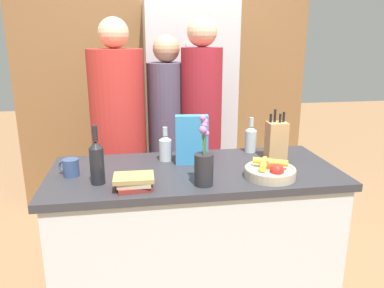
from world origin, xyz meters
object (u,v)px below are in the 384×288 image
(cereal_box, at_px, (192,140))
(bottle_oil, at_px, (165,147))
(bottle_vinegar, at_px, (97,161))
(person_in_blue, at_px, (168,133))
(knife_block, at_px, (276,140))
(refrigerator, at_px, (188,114))
(person_in_red_tee, at_px, (201,126))
(fruit_bowl, at_px, (270,171))
(coffee_mug, at_px, (71,167))
(bottle_wine, at_px, (251,138))
(flower_vase, at_px, (204,165))
(person_at_sink, at_px, (119,131))
(book_stack, at_px, (134,182))

(cereal_box, xyz_separation_m, bottle_oil, (-0.15, 0.08, -0.06))
(bottle_vinegar, distance_m, person_in_blue, 1.00)
(knife_block, bearing_deg, person_in_blue, 131.79)
(refrigerator, relative_size, bottle_oil, 9.41)
(cereal_box, relative_size, person_in_red_tee, 0.16)
(fruit_bowl, relative_size, bottle_vinegar, 0.89)
(coffee_mug, xyz_separation_m, bottle_vinegar, (0.15, -0.13, 0.07))
(fruit_bowl, xyz_separation_m, bottle_wine, (0.04, 0.45, 0.05))
(flower_vase, relative_size, bottle_vinegar, 1.19)
(knife_block, bearing_deg, flower_vase, -145.80)
(cereal_box, xyz_separation_m, bottle_wine, (0.40, 0.17, -0.05))
(refrigerator, relative_size, cereal_box, 6.71)
(bottle_wine, bearing_deg, coffee_mug, -165.88)
(fruit_bowl, distance_m, flower_vase, 0.37)
(bottle_vinegar, relative_size, bottle_wine, 1.33)
(refrigerator, height_order, bottle_oil, refrigerator)
(person_in_blue, bearing_deg, person_in_red_tee, -25.53)
(fruit_bowl, distance_m, bottle_vinegar, 0.88)
(knife_block, height_order, person_in_blue, person_in_blue)
(refrigerator, bearing_deg, knife_block, -74.85)
(knife_block, relative_size, coffee_mug, 2.64)
(refrigerator, bearing_deg, person_in_red_tee, -91.28)
(flower_vase, bearing_deg, person_at_sink, 115.56)
(person_in_red_tee, bearing_deg, knife_block, -62.77)
(knife_block, distance_m, bottle_vinegar, 1.05)
(refrigerator, relative_size, flower_vase, 5.39)
(cereal_box, height_order, person_in_red_tee, person_in_red_tee)
(book_stack, distance_m, bottle_vinegar, 0.22)
(cereal_box, height_order, bottle_vinegar, bottle_vinegar)
(book_stack, bearing_deg, person_in_red_tee, 60.51)
(coffee_mug, bearing_deg, book_stack, -34.98)
(refrigerator, relative_size, person_at_sink, 1.09)
(fruit_bowl, xyz_separation_m, knife_block, (0.14, 0.29, 0.08))
(fruit_bowl, height_order, coffee_mug, fruit_bowl)
(bottle_vinegar, xyz_separation_m, person_in_blue, (0.43, 0.89, -0.10))
(person_in_blue, bearing_deg, person_at_sink, -162.54)
(fruit_bowl, xyz_separation_m, book_stack, (-0.70, -0.04, -0.00))
(refrigerator, xyz_separation_m, knife_block, (0.34, -1.25, 0.07))
(refrigerator, height_order, bottle_vinegar, refrigerator)
(bottle_wine, bearing_deg, bottle_vinegar, -156.28)
(cereal_box, distance_m, coffee_mug, 0.68)
(flower_vase, distance_m, person_in_blue, 1.00)
(bottle_wine, bearing_deg, person_at_sink, 153.91)
(book_stack, height_order, bottle_oil, bottle_oil)
(person_in_red_tee, bearing_deg, cereal_box, -112.59)
(person_in_red_tee, bearing_deg, book_stack, -126.42)
(knife_block, distance_m, cereal_box, 0.51)
(book_stack, bearing_deg, bottle_wine, 33.97)
(book_stack, bearing_deg, coffee_mug, 145.02)
(person_in_blue, xyz_separation_m, person_in_red_tee, (0.23, -0.13, 0.08))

